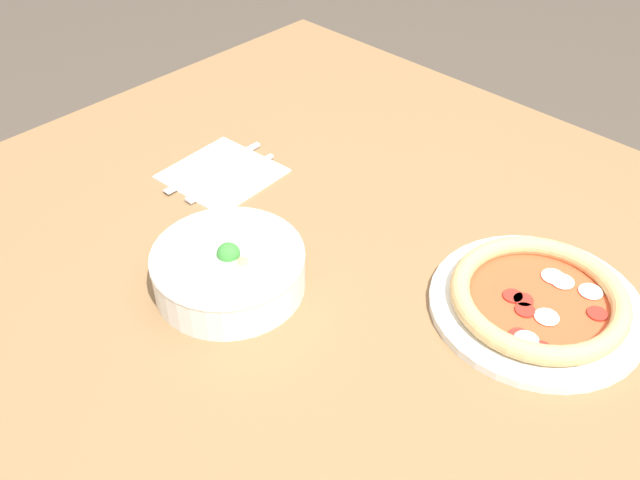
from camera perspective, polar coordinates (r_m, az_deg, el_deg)
dining_table at (r=1.08m, az=3.89°, el=-5.06°), size 1.36×1.08×0.76m
pizza at (r=0.97m, az=17.06°, el=-4.64°), size 0.28×0.28×0.04m
bowl at (r=0.96m, az=-7.30°, el=-2.18°), size 0.21×0.21×0.08m
napkin at (r=1.20m, az=-7.83°, el=5.28°), size 0.17×0.17×0.00m
fork at (r=1.18m, az=-7.01°, el=5.02°), size 0.01×0.18×0.00m
knife at (r=1.21m, az=-8.14°, el=5.95°), size 0.01×0.20×0.01m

